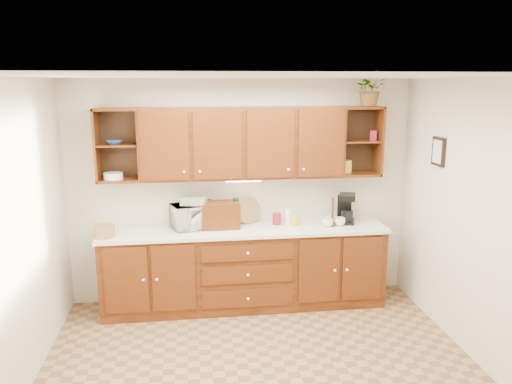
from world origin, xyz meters
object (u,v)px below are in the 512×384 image
object	(u,v)px
bread_box	(221,215)
coffee_maker	(346,209)
potted_plant	(370,89)
microwave	(194,216)

from	to	relation	value
bread_box	coffee_maker	size ratio (longest dim) A/B	1.22
bread_box	potted_plant	world-z (taller)	potted_plant
microwave	potted_plant	xyz separation A→B (m)	(2.00, -0.01, 1.41)
bread_box	potted_plant	distance (m)	2.20
microwave	potted_plant	distance (m)	2.45
microwave	potted_plant	bearing A→B (deg)	-18.32
potted_plant	bread_box	bearing A→B (deg)	-179.07
bread_box	coffee_maker	xyz separation A→B (m)	(1.48, 0.02, 0.02)
microwave	bread_box	bearing A→B (deg)	-25.22
coffee_maker	potted_plant	distance (m)	1.40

